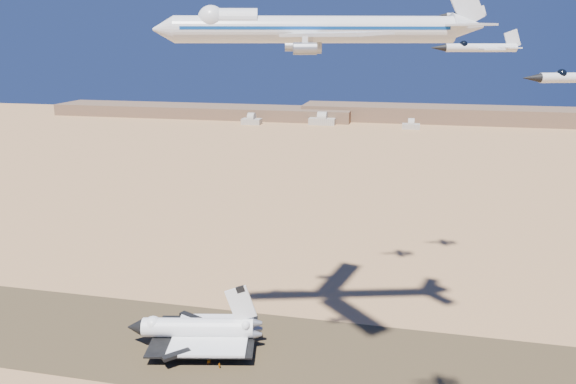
% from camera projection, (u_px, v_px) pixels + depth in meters
% --- Properties ---
extents(ground, '(1200.00, 1200.00, 0.00)m').
position_uv_depth(ground, '(265.00, 353.00, 175.67)').
color(ground, tan).
rests_on(ground, ground).
extents(runway, '(600.00, 50.00, 0.06)m').
position_uv_depth(runway, '(265.00, 353.00, 175.66)').
color(runway, '#483624').
rests_on(runway, ground).
extents(ridgeline, '(960.00, 90.00, 18.00)m').
position_uv_depth(ridgeline, '(434.00, 116.00, 656.55)').
color(ridgeline, brown).
rests_on(ridgeline, ground).
extents(hangars, '(200.50, 29.50, 30.00)m').
position_uv_depth(hangars, '(318.00, 121.00, 638.33)').
color(hangars, '#B0AA9C').
rests_on(hangars, ground).
extents(shuttle, '(42.97, 32.09, 21.19)m').
position_uv_depth(shuttle, '(197.00, 330.00, 178.45)').
color(shuttle, white).
rests_on(shuttle, runway).
extents(carrier_747, '(82.84, 61.99, 20.68)m').
position_uv_depth(carrier_747, '(305.00, 29.00, 139.41)').
color(carrier_747, silver).
extents(crew_a, '(0.61, 0.78, 1.88)m').
position_uv_depth(crew_a, '(210.00, 361.00, 169.70)').
color(crew_a, orange).
rests_on(crew_a, runway).
extents(crew_b, '(0.91, 0.93, 1.70)m').
position_uv_depth(crew_b, '(208.00, 362.00, 169.20)').
color(crew_b, orange).
rests_on(crew_b, runway).
extents(crew_c, '(1.17, 1.05, 1.80)m').
position_uv_depth(crew_c, '(219.00, 366.00, 167.25)').
color(crew_c, orange).
rests_on(crew_c, runway).
extents(chase_jet_a, '(13.62, 7.78, 3.44)m').
position_uv_depth(chase_jet_a, '(479.00, 47.00, 86.53)').
color(chase_jet_a, silver).
extents(chase_jet_c, '(15.49, 8.92, 3.93)m').
position_uv_depth(chase_jet_c, '(401.00, 37.00, 181.90)').
color(chase_jet_c, silver).
extents(chase_jet_d, '(15.65, 8.82, 3.93)m').
position_uv_depth(chase_jet_d, '(464.00, 15.00, 190.01)').
color(chase_jet_d, silver).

